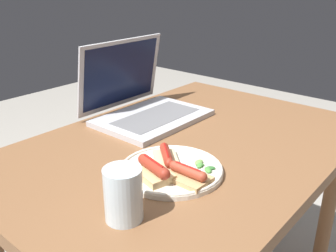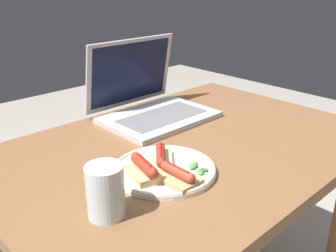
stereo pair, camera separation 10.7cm
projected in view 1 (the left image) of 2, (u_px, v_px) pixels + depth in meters
desk at (186, 169)px, 1.14m from camera, size 1.13×0.77×0.72m
laptop at (144, 105)px, 1.28m from camera, size 0.37×0.30×0.26m
plate at (171, 169)px, 0.94m from camera, size 0.26×0.26×0.02m
sausage_toast_left at (166, 158)px, 0.95m from camera, size 0.12×0.13×0.04m
sausage_toast_middle at (188, 175)px, 0.88m from camera, size 0.07×0.11×0.04m
sausage_toast_right at (154, 170)px, 0.88m from camera, size 0.09×0.11×0.05m
salad_pile at (203, 166)px, 0.94m from camera, size 0.05×0.07×0.01m
drinking_glass at (123, 194)px, 0.74m from camera, size 0.08×0.08×0.11m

